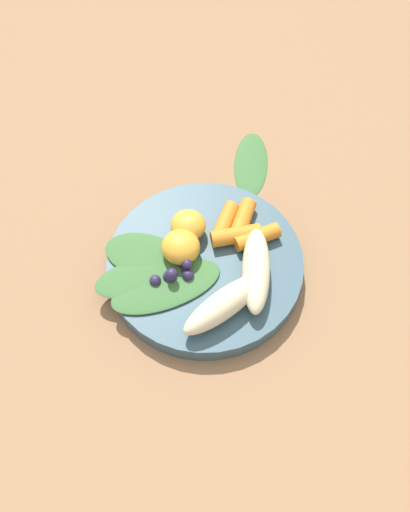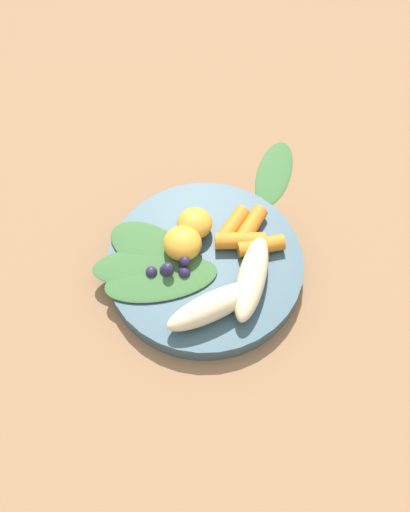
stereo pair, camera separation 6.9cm
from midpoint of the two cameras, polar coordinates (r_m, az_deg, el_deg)
The scene contains 16 objects.
ground_plane at distance 0.72m, azimuth 2.74°, elevation -1.61°, with size 2.40×2.40×0.00m, color #99704C.
bowl at distance 0.71m, azimuth 2.78°, elevation -1.14°, with size 0.23×0.23×0.02m, color #385666.
banana_peeled_left at distance 0.67m, azimuth 7.40°, elevation -2.37°, with size 0.11×0.03×0.03m, color beige.
banana_peeled_right at distance 0.65m, azimuth 3.78°, elevation -5.06°, with size 0.11×0.03×0.03m, color beige.
orange_segment_near at distance 0.69m, azimuth 0.69°, elevation 1.00°, with size 0.04×0.04×0.03m, color #F4A833.
orange_segment_far at distance 0.70m, azimuth 1.80°, elevation 2.91°, with size 0.04×0.04×0.03m, color #F4A833.
carrot_front at distance 0.70m, azimuth 8.16°, elevation 0.75°, with size 0.02×0.02×0.05m, color orange.
carrot_mid_left at distance 0.70m, azimuth 6.17°, elevation 1.23°, with size 0.02×0.02×0.06m, color orange.
carrot_mid_right at distance 0.71m, azimuth 7.11°, elevation 2.63°, with size 0.02×0.02×0.05m, color orange.
carrot_rear at distance 0.71m, azimuth 5.44°, elevation 2.74°, with size 0.02×0.02×0.05m, color orange.
blueberry_pile at distance 0.68m, azimuth -0.46°, elevation -1.50°, with size 0.03×0.05×0.02m.
coconut_shred_patch at distance 0.69m, azimuth 1.99°, elevation -1.85°, with size 0.04×0.04×0.00m, color white.
kale_leaf_left at distance 0.70m, azimuth -2.67°, elevation 0.69°, with size 0.10×0.06×0.01m, color #3D7038.
kale_leaf_right at distance 0.69m, azimuth -2.71°, elevation -1.17°, with size 0.13×0.05×0.01m, color #3D7038.
kale_leaf_rear at distance 0.68m, azimuth -1.34°, elevation -2.49°, with size 0.13×0.06×0.01m, color #3D7038.
kale_leaf_stray at distance 0.81m, azimuth 9.07°, elevation 7.73°, with size 0.11×0.05×0.01m, color #3D7038.
Camera 2 is at (0.35, 0.09, 0.62)m, focal length 41.91 mm.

